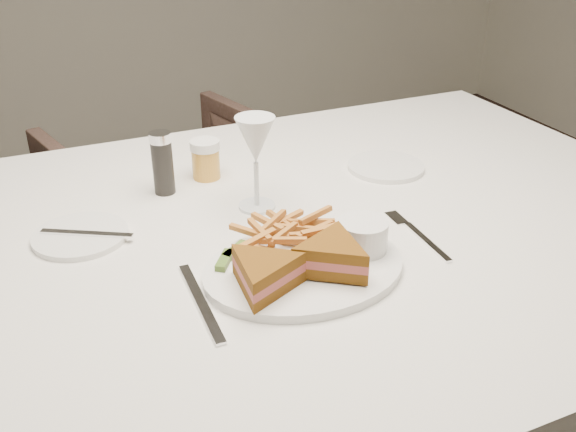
# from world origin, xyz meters

# --- Properties ---
(table) EXTENTS (1.65, 1.12, 0.75)m
(table) POSITION_xyz_m (0.09, 0.01, 0.38)
(table) COLOR silver
(table) RESTS_ON ground
(chair_far) EXTENTS (0.81, 0.79, 0.69)m
(chair_far) POSITION_xyz_m (0.10, 0.91, 0.34)
(chair_far) COLOR #49342D
(chair_far) RESTS_ON ground
(table_setting) EXTENTS (0.79, 0.59, 0.18)m
(table_setting) POSITION_xyz_m (0.07, -0.05, 0.79)
(table_setting) COLOR white
(table_setting) RESTS_ON table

